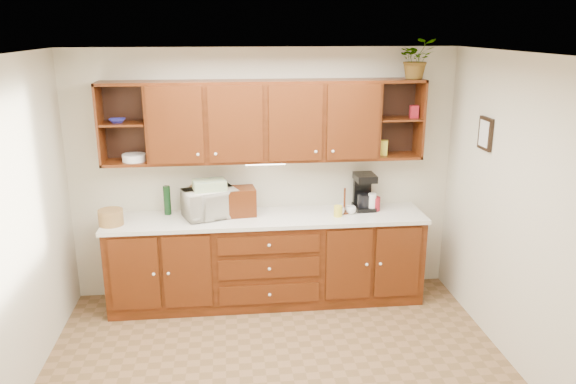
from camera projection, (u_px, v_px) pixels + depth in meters
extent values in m
plane|color=brown|center=(281.00, 382.00, 4.59)|extent=(4.00, 4.00, 0.00)
plane|color=white|center=(279.00, 56.00, 3.85)|extent=(4.00, 4.00, 0.00)
plane|color=beige|center=(264.00, 174.00, 5.89)|extent=(4.00, 0.00, 4.00)
plane|color=beige|center=(2.00, 243.00, 4.01)|extent=(0.00, 3.50, 3.50)
plane|color=beige|center=(532.00, 223.00, 4.43)|extent=(0.00, 3.50, 3.50)
cube|color=black|center=(267.00, 260.00, 5.85)|extent=(3.20, 0.60, 0.90)
cube|color=white|center=(267.00, 218.00, 5.70)|extent=(3.24, 0.64, 0.04)
cube|color=black|center=(265.00, 121.00, 5.57)|extent=(2.30, 0.33, 0.80)
cube|color=black|center=(125.00, 121.00, 5.57)|extent=(0.45, 0.02, 0.80)
cube|color=black|center=(395.00, 116.00, 5.86)|extent=(0.45, 0.02, 0.80)
cube|color=black|center=(123.00, 124.00, 5.42)|extent=(0.43, 0.30, 0.02)
cube|color=black|center=(399.00, 119.00, 5.71)|extent=(0.43, 0.30, 0.02)
cube|color=black|center=(401.00, 80.00, 5.60)|extent=(0.45, 0.33, 0.03)
cube|color=white|center=(265.00, 163.00, 5.64)|extent=(0.40, 0.05, 0.02)
cube|color=black|center=(485.00, 134.00, 5.13)|extent=(0.03, 0.24, 0.30)
cylinder|color=olive|center=(111.00, 217.00, 5.43)|extent=(0.30, 0.30, 0.15)
imported|color=beige|center=(210.00, 203.00, 5.65)|extent=(0.60, 0.51, 0.28)
cube|color=#EBE56E|center=(209.00, 185.00, 5.59)|extent=(0.36, 0.29, 0.10)
cylinder|color=black|center=(167.00, 200.00, 5.72)|extent=(0.08, 0.08, 0.30)
cylinder|color=olive|center=(202.00, 210.00, 5.86)|extent=(0.33, 0.14, 0.32)
cube|color=black|center=(235.00, 202.00, 5.70)|extent=(0.43, 0.29, 0.28)
cylinder|color=black|center=(345.00, 201.00, 5.76)|extent=(0.02, 0.02, 0.27)
cylinder|color=black|center=(344.00, 212.00, 5.79)|extent=(0.11, 0.11, 0.01)
imported|color=white|center=(351.00, 210.00, 5.76)|extent=(0.13, 0.13, 0.08)
imported|color=white|center=(342.00, 207.00, 5.85)|extent=(0.13, 0.13, 0.08)
imported|color=white|center=(340.00, 211.00, 5.74)|extent=(0.13, 0.13, 0.08)
cylinder|color=maroon|center=(374.00, 204.00, 5.86)|extent=(0.13, 0.13, 0.14)
cylinder|color=white|center=(372.00, 202.00, 5.83)|extent=(0.11, 0.11, 0.19)
cylinder|color=yellow|center=(338.00, 211.00, 5.68)|extent=(0.11, 0.11, 0.11)
cube|color=black|center=(364.00, 207.00, 5.91)|extent=(0.21, 0.27, 0.04)
cube|color=black|center=(362.00, 190.00, 5.97)|extent=(0.19, 0.07, 0.33)
cube|color=black|center=(365.00, 177.00, 5.82)|extent=(0.21, 0.27, 0.07)
cylinder|color=black|center=(365.00, 200.00, 5.87)|extent=(0.16, 0.16, 0.14)
imported|color=navy|center=(117.00, 121.00, 5.40)|extent=(0.17, 0.17, 0.04)
cylinder|color=white|center=(134.00, 158.00, 5.51)|extent=(0.28, 0.28, 0.07)
cube|color=yellow|center=(383.00, 148.00, 5.76)|extent=(0.10, 0.09, 0.15)
cube|color=maroon|center=(414.00, 112.00, 5.69)|extent=(0.09, 0.08, 0.13)
imported|color=#999999|center=(416.00, 59.00, 5.52)|extent=(0.37, 0.32, 0.39)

